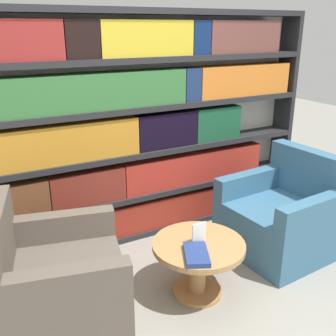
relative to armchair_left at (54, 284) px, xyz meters
name	(u,v)px	position (x,y,z in m)	size (l,w,h in m)	color
ground_plane	(210,305)	(1.00, -0.35, -0.30)	(14.00, 14.00, 0.00)	gray
bookshelf	(135,131)	(1.00, 0.90, 0.70)	(3.52, 0.30, 2.02)	silver
armchair_left	(54,284)	(0.00, 0.00, 0.00)	(0.99, 0.99, 0.87)	brown
armchair_right	(283,218)	(1.99, -0.01, 0.00)	(0.88, 0.88, 0.87)	#386684
coffee_table	(198,258)	(0.99, -0.19, 0.00)	(0.67, 0.67, 0.43)	#AD7F4C
table_sign	(199,235)	(0.99, -0.19, 0.19)	(0.11, 0.06, 0.16)	black
stray_book	(196,254)	(0.88, -0.33, 0.14)	(0.26, 0.32, 0.03)	navy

